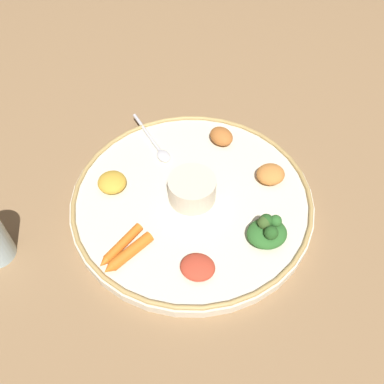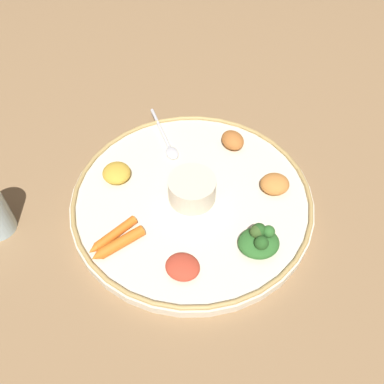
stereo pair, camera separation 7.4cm
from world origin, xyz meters
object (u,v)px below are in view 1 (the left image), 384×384
object	(u,v)px
center_bowl	(192,189)
carrot_near_spoon	(121,245)
spoon	(156,145)
greens_pile	(267,231)
carrot_outer	(129,253)

from	to	relation	value
center_bowl	carrot_near_spoon	size ratio (longest dim) A/B	0.88
spoon	greens_pile	size ratio (longest dim) A/B	1.55
carrot_near_spoon	carrot_outer	distance (m)	0.02
spoon	carrot_outer	size ratio (longest dim) A/B	1.46
center_bowl	carrot_near_spoon	world-z (taller)	center_bowl
center_bowl	spoon	distance (m)	0.15
greens_pile	carrot_near_spoon	distance (m)	0.24
greens_pile	carrot_outer	distance (m)	0.23
spoon	carrot_near_spoon	world-z (taller)	carrot_near_spoon
carrot_near_spoon	greens_pile	bearing A→B (deg)	34.02
carrot_outer	center_bowl	bearing A→B (deg)	79.36
greens_pile	carrot_outer	size ratio (longest dim) A/B	0.94
center_bowl	carrot_outer	xyz separation A→B (m)	(-0.03, -0.16, -0.02)
spoon	carrot_outer	distance (m)	0.25
spoon	center_bowl	bearing A→B (deg)	-31.58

